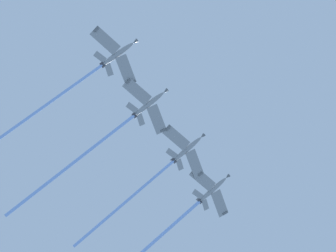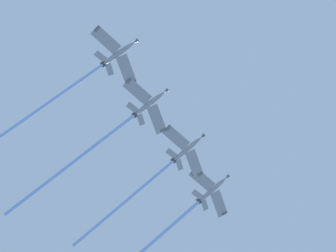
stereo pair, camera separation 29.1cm
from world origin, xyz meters
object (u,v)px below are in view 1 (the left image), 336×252
object	(u,v)px
jet_inner_left	(165,169)
jet_inner_right	(94,71)
jet_far_left	(177,221)
jet_centre	(115,130)

from	to	relation	value
jet_inner_left	jet_inner_right	world-z (taller)	jet_inner_right
jet_far_left	jet_centre	bearing A→B (deg)	77.14
jet_far_left	jet_centre	world-z (taller)	jet_far_left
jet_far_left	jet_inner_left	xyz separation A→B (m)	(-1.82, 17.60, 2.28)
jet_inner_left	jet_centre	distance (m)	19.87
jet_centre	jet_inner_right	world-z (taller)	jet_inner_right
jet_centre	jet_inner_left	bearing A→B (deg)	-119.59
jet_far_left	jet_inner_right	size ratio (longest dim) A/B	1.21
jet_centre	jet_inner_right	distance (m)	18.58
jet_inner_right	jet_far_left	bearing A→B (deg)	-98.48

